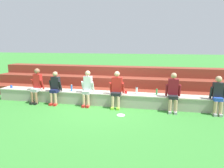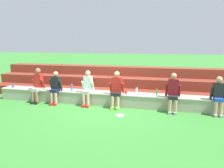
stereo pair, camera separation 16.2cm
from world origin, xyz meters
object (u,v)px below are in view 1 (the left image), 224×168
Objects in this scene: water_bottle_mid_right at (72,88)px; plastic_cup_middle at (11,87)px; water_bottle_near_left at (157,92)px; plastic_cup_right_end at (126,92)px; person_right_of_center at (117,89)px; person_left_of_center at (55,87)px; person_far_right at (173,91)px; person_rightmost_edge at (218,94)px; person_far_left at (37,85)px; frisbee at (121,115)px; person_center at (87,88)px; water_bottle_near_right at (137,90)px.

water_bottle_mid_right is 2.23× the size of plastic_cup_middle.
water_bottle_near_left is 1.16m from plastic_cup_right_end.
plastic_cup_right_end is at bearing 40.62° from person_right_of_center.
water_bottle_near_left is at bearing 5.40° from person_left_of_center.
person_rightmost_edge is at bearing 0.36° from person_far_right.
person_far_left is 3.76m from frisbee.
plastic_cup_middle is at bearing 177.87° from person_far_right.
person_far_right is 1.45m from person_rightmost_edge.
person_right_of_center is 3.48m from person_rightmost_edge.
person_right_of_center reaches higher than person_center.
person_far_left reaches higher than frisbee.
frisbee is (2.19, -1.06, -0.61)m from water_bottle_mid_right.
person_center is at bearing 179.45° from person_far_right.
water_bottle_near_right is (-2.76, 0.32, -0.08)m from person_rightmost_edge.
plastic_cup_middle is at bearing 170.14° from person_far_left.
plastic_cup_right_end is at bearing -175.69° from water_bottle_near_right.
plastic_cup_middle is (-6.69, 0.25, -0.17)m from person_far_right.
water_bottle_near_left is at bearing 0.84° from plastic_cup_middle.
person_right_of_center reaches higher than plastic_cup_middle.
water_bottle_near_right reaches higher than plastic_cup_right_end.
person_center is 1.04× the size of person_rightmost_edge.
frisbee is (-0.01, -1.12, -0.54)m from plastic_cup_right_end.
water_bottle_near_right is at bearing 22.73° from person_right_of_center.
person_left_of_center is (0.82, -0.04, -0.05)m from person_far_left.
person_far_left is 5.09× the size of frisbee.
water_bottle_near_right is 2.53× the size of plastic_cup_right_end.
person_right_of_center reaches higher than frisbee.
person_right_of_center is at bearing -157.27° from water_bottle_near_right.
person_far_left is 11.75× the size of plastic_cup_middle.
plastic_cup_right_end is (0.32, 0.27, -0.18)m from person_right_of_center.
water_bottle_near_left reaches higher than plastic_cup_middle.
person_rightmost_edge reaches higher than plastic_cup_right_end.
plastic_cup_right_end is at bearing 6.78° from person_left_of_center.
person_rightmost_edge is 8.15m from plastic_cup_middle.
person_right_of_center is 12.86× the size of plastic_cup_right_end.
person_left_of_center reaches higher than water_bottle_near_right.
person_left_of_center is 10.95× the size of plastic_cup_middle.
person_center is at bearing 0.53° from person_far_left.
person_right_of_center is at bearing -6.65° from water_bottle_mid_right.
person_far_left is 1.06× the size of person_rightmost_edge.
person_center is 0.78m from water_bottle_mid_right.
person_right_of_center reaches higher than person_rightmost_edge.
water_bottle_mid_right is at bearing 163.74° from person_center.
person_far_right is 5.11× the size of water_bottle_near_right.
person_far_left is 1.07× the size of person_left_of_center.
person_far_right is 2.03m from frisbee.
person_right_of_center reaches higher than water_bottle_mid_right.
person_far_right reaches higher than water_bottle_near_left.
person_center is 3.17m from person_far_right.
water_bottle_mid_right is (1.40, 0.24, -0.12)m from person_far_left.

